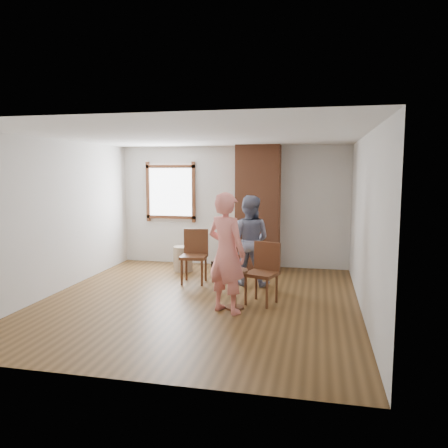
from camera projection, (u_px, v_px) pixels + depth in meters
The scene contains 12 objects.
ground at pixel (199, 300), 7.01m from camera, with size 5.50×5.50×0.00m, color brown.
room_shell at pixel (205, 186), 7.38m from camera, with size 5.04×5.52×2.62m.
brick_chimney at pixel (258, 208), 9.15m from camera, with size 0.90×0.50×2.60m, color #945234.
stoneware_crock at pixel (183, 259), 9.06m from camera, with size 0.40×0.40×0.51m, color tan.
dark_pot at pixel (214, 264), 9.39m from camera, with size 0.13×0.13×0.13m, color black.
dining_chair_left at pixel (195, 253), 8.12m from camera, with size 0.49×0.49×0.99m.
dining_chair_right at pixel (264, 269), 6.84m from camera, with size 0.56×0.56×0.95m.
side_table at pixel (234, 282), 6.56m from camera, with size 0.40×0.40×0.60m.
cake_plate at pixel (235, 269), 6.54m from camera, with size 0.18×0.18×0.01m, color white.
cake_slice at pixel (235, 267), 6.53m from camera, with size 0.08×0.07×0.06m, color white.
man at pixel (249, 240), 7.90m from camera, with size 0.79×0.62×1.63m, color #161B3C.
person_pink at pixel (226, 253), 6.35m from camera, with size 0.64×0.42×1.77m, color #FE897F.
Camera 1 is at (1.84, -6.56, 2.07)m, focal length 35.00 mm.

